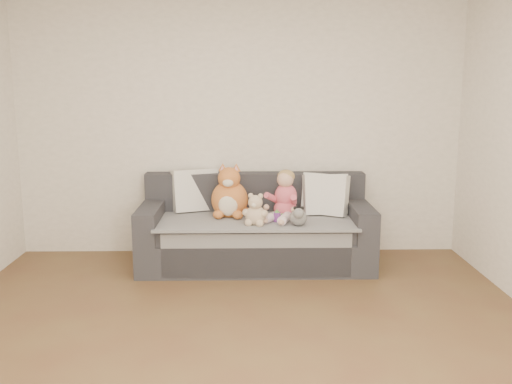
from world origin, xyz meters
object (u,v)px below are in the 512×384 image
(sofa, at_px, (256,233))
(teddy_bear, at_px, (255,212))
(toddler, at_px, (284,198))
(plush_cat, at_px, (230,196))
(sippy_cup, at_px, (277,215))

(sofa, xyz_separation_m, teddy_bear, (-0.01, -0.33, 0.28))
(sofa, relative_size, toddler, 4.65)
(sofa, distance_m, teddy_bear, 0.43)
(sofa, bearing_deg, toddler, -13.67)
(toddler, height_order, plush_cat, plush_cat)
(toddler, xyz_separation_m, sippy_cup, (-0.08, -0.15, -0.13))
(sippy_cup, bearing_deg, sofa, 132.09)
(toddler, relative_size, plush_cat, 0.88)
(toddler, relative_size, teddy_bear, 1.59)
(sofa, bearing_deg, plush_cat, 176.14)
(toddler, height_order, teddy_bear, toddler)
(sofa, height_order, toddler, toddler)
(teddy_bear, bearing_deg, sofa, 103.05)
(sippy_cup, bearing_deg, toddler, 63.47)
(toddler, xyz_separation_m, teddy_bear, (-0.28, -0.27, -0.08))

